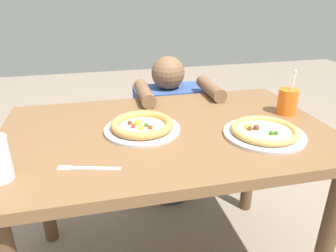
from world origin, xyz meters
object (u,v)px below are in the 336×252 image
(pizza_near, at_px, (264,132))
(drink_cup_colored, at_px, (287,101))
(pizza_far, at_px, (142,126))
(fork, at_px, (86,168))
(diner_seated, at_px, (168,137))

(pizza_near, height_order, drink_cup_colored, drink_cup_colored)
(pizza_far, height_order, drink_cup_colored, drink_cup_colored)
(fork, bearing_deg, drink_cup_colored, 17.60)
(pizza_far, distance_m, fork, 0.33)
(drink_cup_colored, height_order, fork, drink_cup_colored)
(pizza_near, relative_size, fork, 1.56)
(diner_seated, bearing_deg, fork, -119.14)
(fork, height_order, diner_seated, diner_seated)
(pizza_far, bearing_deg, diner_seated, 67.42)
(drink_cup_colored, relative_size, fork, 1.00)
(pizza_near, distance_m, drink_cup_colored, 0.29)
(pizza_near, bearing_deg, drink_cup_colored, 41.78)
(pizza_far, bearing_deg, drink_cup_colored, 3.19)
(drink_cup_colored, bearing_deg, diner_seated, 126.94)
(drink_cup_colored, xyz_separation_m, fork, (-0.88, -0.28, -0.06))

